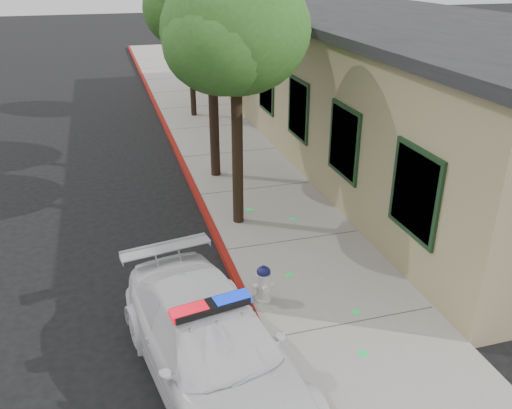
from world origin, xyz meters
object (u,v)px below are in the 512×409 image
Objects in this scene: police_car at (213,347)px; street_tree_mid at (211,4)px; street_tree_far at (190,20)px; clapboard_building at (378,81)px; street_tree_near at (236,37)px; fire_hydrant at (264,283)px.

police_car is 9.01m from street_tree_mid.
street_tree_far is (0.51, 6.37, -0.99)m from street_tree_mid.
clapboard_building is 3.73× the size of street_tree_near.
street_tree_near is 0.92× the size of street_tree_mid.
clapboard_building is 6.62m from street_tree_mid.
street_tree_far reaches higher than clapboard_building.
street_tree_mid is 6.47m from street_tree_far.
street_tree_far reaches higher than police_car.
street_tree_mid is (-5.85, -1.70, 2.59)m from clapboard_building.
street_tree_mid reaches higher than street_tree_near.
clapboard_building reaches higher than police_car.
street_tree_mid reaches higher than fire_hydrant.
street_tree_near is (-5.97, -4.77, 2.20)m from clapboard_building.
clapboard_building is at bearing 16.21° from street_tree_mid.
street_tree_near is (0.37, 3.19, 3.82)m from fire_hydrant.
police_car is 0.86× the size of street_tree_near.
street_tree_far is at bearing 138.82° from clapboard_building.
street_tree_near is at bearing -93.86° from street_tree_far.
fire_hydrant is (1.26, 1.60, -0.16)m from police_car.
police_car is at bearing -128.50° from clapboard_building.
fire_hydrant is at bearing -96.59° from street_tree_near.
clapboard_building is 7.95m from street_tree_near.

